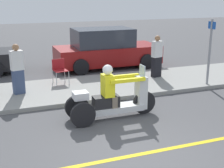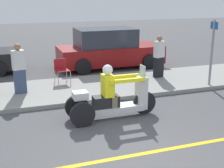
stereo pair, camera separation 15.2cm
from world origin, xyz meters
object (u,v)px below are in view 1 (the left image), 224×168
Objects in this scene: motorcycle_trike at (112,99)px; parked_car_lot_far at (106,49)px; spectator_with_child at (17,70)px; street_sign at (210,49)px; spectator_mid_group at (157,57)px; folding_chair_curbside at (59,68)px.

motorcycle_trike is 0.54× the size of parked_car_lot_far.
spectator_with_child is 6.28m from street_sign.
street_sign reaches higher than spectator_mid_group.
spectator_mid_group is 2.85m from parked_car_lot_far.
parked_car_lot_far is 2.04× the size of street_sign.
street_sign is at bearing -10.63° from spectator_with_child.
parked_car_lot_far is at bearing 41.33° from folding_chair_curbside.
folding_chair_curbside is (-0.67, 3.40, 0.11)m from motorcycle_trike.
motorcycle_trike is 3.46m from folding_chair_curbside.
parked_car_lot_far is 4.72m from street_sign.
motorcycle_trike is 1.09× the size of street_sign.
spectator_with_child reaches higher than spectator_mid_group.
motorcycle_trike reaches higher than folding_chair_curbside.
spectator_with_child is 0.71× the size of street_sign.
street_sign is (1.19, -1.48, 0.46)m from spectator_mid_group.
parked_car_lot_far reaches higher than spectator_with_child.
spectator_with_child is at bearing 169.37° from street_sign.
spectator_mid_group is at bearing 45.68° from motorcycle_trike.
street_sign reaches higher than motorcycle_trike.
spectator_mid_group is 0.34× the size of parked_car_lot_far.
street_sign reaches higher than folding_chair_curbside.
street_sign is (4.05, 1.45, 0.80)m from motorcycle_trike.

